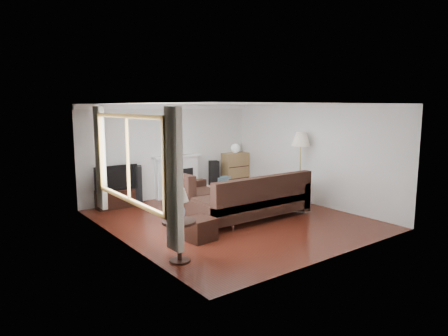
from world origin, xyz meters
TOP-DOWN VIEW (x-y plane):
  - room at (0.00, 0.00)m, footprint 5.10×5.60m
  - window at (-2.45, -0.20)m, footprint 0.12×2.74m
  - curtain_near at (-2.40, -1.72)m, footprint 0.10×0.35m
  - curtain_far at (-2.40, 1.32)m, footprint 0.10×0.35m
  - fireplace at (0.15, 2.64)m, footprint 1.40×0.26m
  - tv_stand at (-1.66, 2.50)m, footprint 0.89×0.40m
  - television at (-1.66, 2.50)m, footprint 1.06×0.14m
  - speaker_left at (-1.09, 2.52)m, footprint 0.37×0.40m
  - speaker_right at (1.30, 2.53)m, footprint 0.34×0.37m
  - bookshelf at (2.07, 2.53)m, footprint 0.79×0.38m
  - globe_lamp at (2.07, 2.53)m, footprint 0.27×0.27m
  - sectional_sofa at (0.39, -0.21)m, footprint 2.88×2.11m
  - coffee_table at (0.39, 1.29)m, footprint 1.32×1.02m
  - footstool at (-1.33, -0.73)m, footprint 0.54×0.54m
  - floor_lamp at (2.22, 0.09)m, footprint 0.48×0.48m
  - side_table at (-2.15, -1.41)m, footprint 0.54×0.54m
  - table_lamp at (-2.15, -1.41)m, footprint 0.31×0.31m

SIDE VIEW (x-z plane):
  - footstool at x=-1.33m, z-range 0.00..0.42m
  - tv_stand at x=-1.66m, z-range 0.00..0.45m
  - coffee_table at x=0.39m, z-range 0.00..0.46m
  - side_table at x=-2.15m, z-range 0.00..0.68m
  - speaker_right at x=1.30m, z-range 0.00..0.91m
  - sectional_sofa at x=0.39m, z-range 0.00..0.93m
  - speaker_left at x=-1.09m, z-range 0.00..0.97m
  - bookshelf at x=2.07m, z-range 0.00..1.09m
  - fireplace at x=0.15m, z-range 0.00..1.15m
  - television at x=-1.66m, z-range 0.45..1.06m
  - floor_lamp at x=2.22m, z-range 0.00..1.81m
  - table_lamp at x=-2.15m, z-range 0.68..1.18m
  - globe_lamp at x=2.07m, z-range 1.09..1.36m
  - room at x=0.00m, z-range -0.02..2.52m
  - curtain_near at x=-2.40m, z-range 0.35..2.45m
  - curtain_far at x=-2.40m, z-range 0.35..2.45m
  - window at x=-2.45m, z-range 0.78..2.32m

